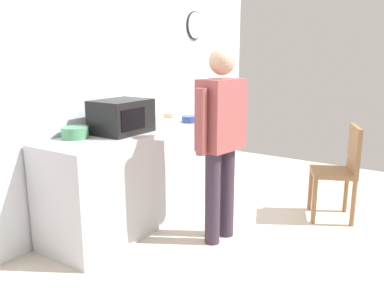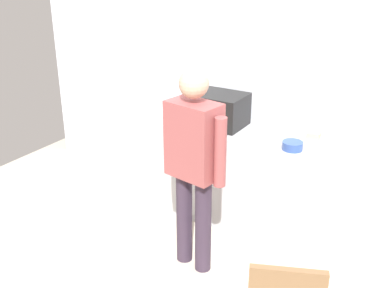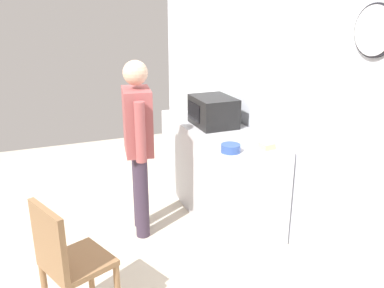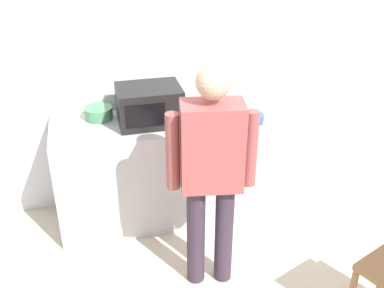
{
  "view_description": "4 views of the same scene",
  "coord_description": "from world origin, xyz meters",
  "px_view_note": "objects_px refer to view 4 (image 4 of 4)",
  "views": [
    {
      "loc": [
        -2.89,
        -1.21,
        1.6
      ],
      "look_at": [
        0.04,
        0.69,
        0.81
      ],
      "focal_mm": 36.83,
      "sensor_mm": 36.0,
      "label": 1
    },
    {
      "loc": [
        1.66,
        -2.46,
        2.45
      ],
      "look_at": [
        -0.26,
        0.69,
        0.91
      ],
      "focal_mm": 44.34,
      "sensor_mm": 36.0,
      "label": 2
    },
    {
      "loc": [
        3.45,
        -0.51,
        2.11
      ],
      "look_at": [
        -0.02,
        0.87,
        0.83
      ],
      "focal_mm": 38.32,
      "sensor_mm": 36.0,
      "label": 3
    },
    {
      "loc": [
        -0.77,
        -2.11,
        2.51
      ],
      "look_at": [
        -0.08,
        0.72,
        0.94
      ],
      "focal_mm": 43.08,
      "sensor_mm": 36.0,
      "label": 4
    }
  ],
  "objects_px": {
    "sandwich_plate": "(249,104)",
    "cereal_bowl": "(99,113)",
    "salad_bowl": "(253,118)",
    "fork_utensil": "(77,134)",
    "person_standing": "(211,166)",
    "spoon_utensil": "(104,131)",
    "microwave": "(149,105)"
  },
  "relations": [
    {
      "from": "microwave",
      "to": "cereal_bowl",
      "type": "height_order",
      "value": "microwave"
    },
    {
      "from": "sandwich_plate",
      "to": "spoon_utensil",
      "type": "bearing_deg",
      "value": -171.86
    },
    {
      "from": "salad_bowl",
      "to": "fork_utensil",
      "type": "xyz_separation_m",
      "value": [
        -1.38,
        0.12,
        -0.03
      ]
    },
    {
      "from": "sandwich_plate",
      "to": "person_standing",
      "type": "xyz_separation_m",
      "value": [
        -0.62,
        -0.98,
        0.04
      ]
    },
    {
      "from": "cereal_bowl",
      "to": "person_standing",
      "type": "height_order",
      "value": "person_standing"
    },
    {
      "from": "sandwich_plate",
      "to": "cereal_bowl",
      "type": "height_order",
      "value": "cereal_bowl"
    },
    {
      "from": "spoon_utensil",
      "to": "person_standing",
      "type": "distance_m",
      "value": 1.03
    },
    {
      "from": "cereal_bowl",
      "to": "spoon_utensil",
      "type": "distance_m",
      "value": 0.24
    },
    {
      "from": "sandwich_plate",
      "to": "salad_bowl",
      "type": "distance_m",
      "value": 0.32
    },
    {
      "from": "microwave",
      "to": "spoon_utensil",
      "type": "distance_m",
      "value": 0.41
    },
    {
      "from": "microwave",
      "to": "fork_utensil",
      "type": "relative_size",
      "value": 2.94
    },
    {
      "from": "microwave",
      "to": "person_standing",
      "type": "distance_m",
      "value": 0.92
    },
    {
      "from": "sandwich_plate",
      "to": "spoon_utensil",
      "type": "xyz_separation_m",
      "value": [
        -1.26,
        -0.18,
        -0.02
      ]
    },
    {
      "from": "fork_utensil",
      "to": "cereal_bowl",
      "type": "bearing_deg",
      "value": 53.96
    },
    {
      "from": "microwave",
      "to": "person_standing",
      "type": "xyz_separation_m",
      "value": [
        0.26,
        -0.87,
        -0.09
      ]
    },
    {
      "from": "sandwich_plate",
      "to": "cereal_bowl",
      "type": "bearing_deg",
      "value": 177.34
    },
    {
      "from": "microwave",
      "to": "sandwich_plate",
      "type": "distance_m",
      "value": 0.9
    },
    {
      "from": "person_standing",
      "to": "salad_bowl",
      "type": "bearing_deg",
      "value": 51.12
    },
    {
      "from": "fork_utensil",
      "to": "spoon_utensil",
      "type": "height_order",
      "value": "same"
    },
    {
      "from": "microwave",
      "to": "person_standing",
      "type": "bearing_deg",
      "value": -73.09
    },
    {
      "from": "fork_utensil",
      "to": "person_standing",
      "type": "height_order",
      "value": "person_standing"
    },
    {
      "from": "salad_bowl",
      "to": "sandwich_plate",
      "type": "bearing_deg",
      "value": 75.73
    },
    {
      "from": "microwave",
      "to": "fork_utensil",
      "type": "height_order",
      "value": "microwave"
    },
    {
      "from": "salad_bowl",
      "to": "fork_utensil",
      "type": "bearing_deg",
      "value": 175.1
    },
    {
      "from": "microwave",
      "to": "spoon_utensil",
      "type": "bearing_deg",
      "value": -169.16
    },
    {
      "from": "microwave",
      "to": "salad_bowl",
      "type": "bearing_deg",
      "value": -14.01
    },
    {
      "from": "sandwich_plate",
      "to": "person_standing",
      "type": "bearing_deg",
      "value": -122.3
    },
    {
      "from": "person_standing",
      "to": "cereal_bowl",
      "type": "bearing_deg",
      "value": 122.41
    },
    {
      "from": "salad_bowl",
      "to": "microwave",
      "type": "bearing_deg",
      "value": 165.99
    },
    {
      "from": "spoon_utensil",
      "to": "cereal_bowl",
      "type": "bearing_deg",
      "value": 94.37
    },
    {
      "from": "microwave",
      "to": "sandwich_plate",
      "type": "bearing_deg",
      "value": 6.98
    },
    {
      "from": "spoon_utensil",
      "to": "sandwich_plate",
      "type": "bearing_deg",
      "value": 8.14
    }
  ]
}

